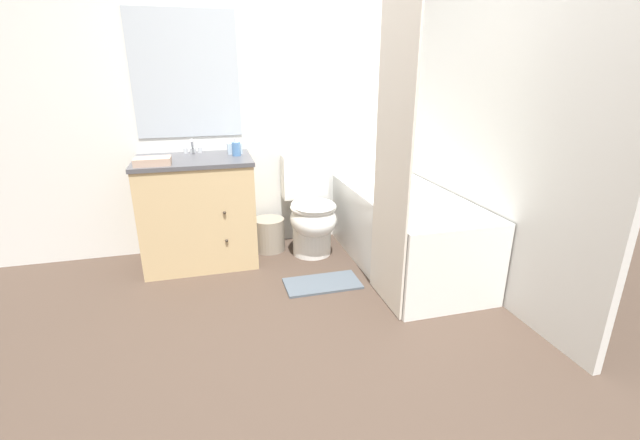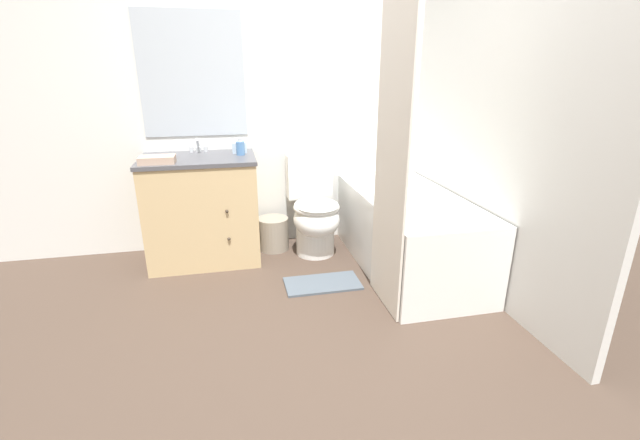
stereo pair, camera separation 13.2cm
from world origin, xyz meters
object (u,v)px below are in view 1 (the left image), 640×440
bathtub (404,230)px  toilet (311,212)px  soap_dispenser (236,148)px  sink_faucet (193,149)px  bath_towel_folded (415,207)px  wastebasket (269,234)px  bath_mat (322,283)px  hand_towel_folded (153,161)px  vanity_cabinet (198,210)px  tissue_box (235,147)px

bathtub → toilet: bearing=146.0°
bathtub → soap_dispenser: soap_dispenser is taller
sink_faucet → toilet: sink_faucet is taller
bath_towel_folded → sink_faucet: bearing=141.3°
bathtub → wastebasket: 1.13m
wastebasket → bath_mat: wastebasket is taller
bath_towel_folded → toilet: bearing=119.5°
hand_towel_folded → bath_towel_folded: bearing=-24.1°
hand_towel_folded → bath_mat: (1.09, -0.47, -0.86)m
vanity_cabinet → soap_dispenser: bearing=1.4°
vanity_cabinet → bathtub: (1.53, -0.49, -0.14)m
sink_faucet → wastebasket: size_ratio=0.51×
wastebasket → bath_mat: (0.27, -0.73, -0.13)m
vanity_cabinet → bathtub: vanity_cabinet is taller
vanity_cabinet → bath_towel_folded: vanity_cabinet is taller
tissue_box → bath_mat: tissue_box is taller
wastebasket → bath_mat: bearing=-69.9°
soap_dispenser → hand_towel_folded: 0.62m
wastebasket → tissue_box: bearing=169.5°
toilet → hand_towel_folded: size_ratio=3.24×
bathtub → bath_mat: bearing=-167.0°
toilet → tissue_box: 0.80m
vanity_cabinet → bath_mat: 1.13m
toilet → bathtub: toilet is taller
vanity_cabinet → soap_dispenser: (0.32, 0.01, 0.47)m
soap_dispenser → tissue_box: bearing=92.4°
wastebasket → hand_towel_folded: bearing=-162.8°
sink_faucet → bath_towel_folded: 1.78m
vanity_cabinet → bath_towel_folded: (1.37, -0.91, 0.19)m
vanity_cabinet → soap_dispenser: 0.57m
soap_dispenser → wastebasket: bearing=16.8°
tissue_box → vanity_cabinet: bearing=-158.8°
bath_towel_folded → bath_mat: size_ratio=0.60×
tissue_box → bath_towel_folded: tissue_box is taller
toilet → bath_mat: bearing=-96.2°
sink_faucet → vanity_cabinet: bearing=-90.0°
tissue_box → bath_towel_folded: 1.50m
sink_faucet → bath_towel_folded: bearing=-38.7°
toilet → hand_towel_folded: (-1.15, -0.12, 0.51)m
wastebasket → bath_towel_folded: bearing=-50.5°
vanity_cabinet → sink_faucet: sink_faucet is taller
sink_faucet → wastebasket: sink_faucet is taller
wastebasket → bath_towel_folded: bath_towel_folded is taller
toilet → hand_towel_folded: 1.27m
bath_mat → bath_towel_folded: bearing=-25.6°
bathtub → bath_mat: (-0.70, -0.16, -0.28)m
vanity_cabinet → toilet: bearing=-3.4°
hand_towel_folded → bath_towel_folded: size_ratio=0.76×
sink_faucet → hand_towel_folded: sink_faucet is taller
sink_faucet → wastebasket: 0.93m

